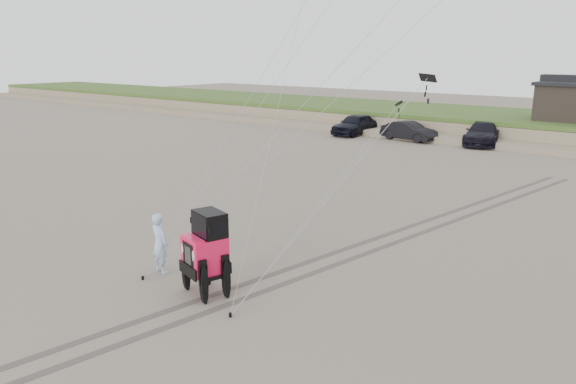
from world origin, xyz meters
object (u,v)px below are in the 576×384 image
(truck_a, at_px, (355,124))
(man, at_px, (160,243))
(truck_b, at_px, (409,131))
(jeep, at_px, (205,262))
(truck_c, at_px, (483,133))

(truck_a, relative_size, man, 2.64)
(truck_b, xyz_separation_m, man, (6.72, -29.53, 0.22))
(truck_a, height_order, jeep, jeep)
(truck_c, bearing_deg, truck_a, 176.10)
(truck_b, distance_m, man, 30.28)
(truck_c, bearing_deg, man, -100.97)
(truck_a, xyz_separation_m, man, (11.69, -29.54, 0.10))
(jeep, distance_m, man, 2.30)
(man, bearing_deg, jeep, -179.85)
(truck_b, relative_size, jeep, 0.87)
(truck_b, xyz_separation_m, jeep, (9.01, -29.72, 0.23))
(truck_a, bearing_deg, truck_c, 8.79)
(truck_a, bearing_deg, truck_b, -1.22)
(man, bearing_deg, truck_a, -63.39)
(truck_a, height_order, man, man)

